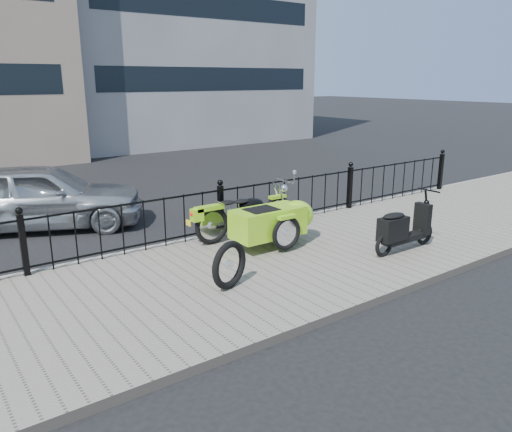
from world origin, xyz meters
TOP-DOWN VIEW (x-y plane):
  - ground at (0.00, 0.00)m, footprint 120.00×120.00m
  - sidewalk at (0.00, -0.50)m, footprint 30.00×3.80m
  - curb at (0.00, 1.44)m, footprint 30.00×0.10m
  - iron_fence at (0.00, 1.30)m, footprint 14.11×0.11m
  - motorcycle_sidecar at (0.44, 0.30)m, footprint 2.28×1.47m
  - scooter at (2.01, -1.36)m, footprint 1.51×0.44m
  - spare_tire at (-1.26, -0.94)m, footprint 0.70×0.31m
  - sedan_car at (-2.55, 4.17)m, footprint 4.35×3.13m

SIDE VIEW (x-z plane):
  - ground at x=0.00m, z-range 0.00..0.00m
  - sidewalk at x=0.00m, z-range 0.00..0.12m
  - curb at x=0.00m, z-range 0.00..0.12m
  - spare_tire at x=-1.26m, z-range 0.12..0.83m
  - scooter at x=2.01m, z-range 0.01..1.03m
  - iron_fence at x=0.00m, z-range 0.05..1.12m
  - motorcycle_sidecar at x=0.44m, z-range 0.10..1.09m
  - sedan_car at x=-2.55m, z-range 0.00..1.38m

